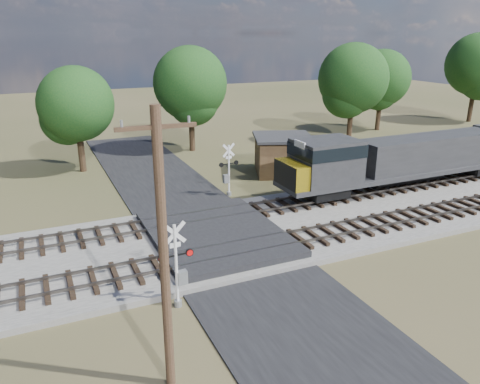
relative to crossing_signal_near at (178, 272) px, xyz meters
name	(u,v)px	position (x,y,z in m)	size (l,w,h in m)	color
ground	(219,244)	(3.85, 5.11, -1.62)	(160.00, 160.00, 0.00)	#3D4323
ballast_bed	(359,212)	(13.85, 5.61, -1.47)	(140.00, 10.00, 0.30)	gray
road	(219,243)	(3.85, 5.11, -1.58)	(7.00, 60.00, 0.08)	black
crossing_panel	(216,235)	(3.85, 5.61, -1.31)	(7.00, 9.00, 0.62)	#262628
track_near	(286,241)	(6.97, 3.11, -1.21)	(140.00, 2.60, 0.33)	black
track_far	(247,211)	(6.97, 8.11, -1.21)	(140.00, 2.60, 0.33)	black
crossing_signal_near	(178,272)	(0.00, 0.00, 0.00)	(1.57, 0.34, 3.90)	silver
crossing_signal_far	(228,174)	(7.47, 12.42, -0.02)	(1.55, 0.36, 3.84)	silver
utility_pole	(163,250)	(-1.68, -4.44, 3.30)	(2.28, 0.31, 9.30)	#372919
equipment_shed	(282,154)	(13.85, 15.91, -0.02)	(5.98, 5.98, 3.17)	#4B3320
treeline	(228,82)	(13.05, 25.58, 5.00)	(81.80, 11.23, 11.29)	black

